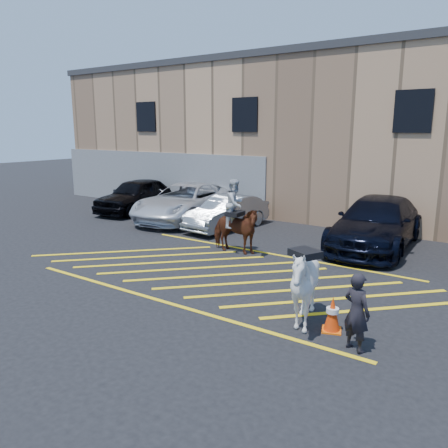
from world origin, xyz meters
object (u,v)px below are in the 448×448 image
Objects in this scene: car_black_suv at (137,195)px; handler at (357,312)px; mounted_bay at (235,224)px; car_silver_sedan at (227,213)px; saddled_white at (304,286)px; car_blue_suv at (377,223)px; traffic_cone at (332,314)px; car_white_pickup at (186,202)px.

handler is at bearing -36.42° from car_black_suv.
handler is 6.78m from mounted_bay.
mounted_bay is at bearing -47.18° from car_silver_sedan.
mounted_bay is at bearing 137.29° from saddled_white.
saddled_white is (0.52, -7.18, 0.05)m from car_blue_suv.
handler is at bearing -38.11° from mounted_bay.
traffic_cone is (12.66, -7.12, -0.45)m from car_black_suv.
handler is at bearing -17.13° from saddled_white.
car_white_pickup reaches higher than car_silver_sedan.
car_black_suv reaches higher than handler.
saddled_white is at bearing -88.16° from car_blue_suv.
car_white_pickup is at bearing -15.81° from handler.
saddled_white is at bearing -45.71° from car_white_pickup.
mounted_bay reaches higher than car_black_suv.
car_silver_sedan is at bearing 133.65° from saddled_white.
car_white_pickup is 1.01× the size of car_blue_suv.
car_silver_sedan is 9.45m from traffic_cone.
car_silver_sedan is at bearing -12.96° from car_black_suv.
car_blue_suv reaches higher than car_silver_sedan.
car_silver_sedan is 9.14m from saddled_white.
mounted_bay is at bearing -139.24° from car_blue_suv.
car_silver_sedan is 3.56m from mounted_bay.
car_black_suv is 15.33m from handler.
traffic_cone is at bearing -18.46° from handler.
car_blue_suv is at bearing 10.56° from car_silver_sedan.
mounted_bay is 6.00m from traffic_cone.
mounted_bay reaches higher than car_silver_sedan.
car_blue_suv is (8.30, 0.11, 0.03)m from car_white_pickup.
car_silver_sedan is 10.26m from handler.
saddled_white is 2.82× the size of traffic_cone.
car_silver_sedan is 1.98× the size of saddled_white.
handler is (10.02, -7.44, -0.07)m from car_white_pickup.
car_silver_sedan is (5.78, -0.65, -0.14)m from car_black_suv.
car_white_pickup is at bearing 143.60° from traffic_cone.
saddled_white reaches higher than handler.
car_silver_sedan is at bearing 136.76° from traffic_cone.
car_black_suv is 14.10m from saddled_white.
saddled_white is at bearing -37.55° from car_black_suv.
car_blue_suv is 3.89× the size of handler.
car_black_suv is at bearing 178.52° from car_silver_sedan.
saddled_white is (-1.20, 0.37, 0.14)m from handler.
saddled_white is at bearing -166.08° from traffic_cone.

